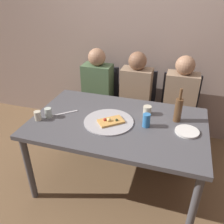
% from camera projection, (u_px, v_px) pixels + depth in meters
% --- Properties ---
extents(ground_plane, '(8.00, 8.00, 0.00)m').
position_uv_depth(ground_plane, '(117.00, 181.00, 2.48)').
color(ground_plane, brown).
extents(back_wall, '(6.00, 0.10, 2.60)m').
position_uv_depth(back_wall, '(145.00, 33.00, 2.81)').
color(back_wall, gray).
rests_on(back_wall, ground_plane).
extents(dining_table, '(1.56, 0.97, 0.75)m').
position_uv_depth(dining_table, '(118.00, 128.00, 2.14)').
color(dining_table, '#4C4C51').
rests_on(dining_table, ground_plane).
extents(pizza_tray, '(0.45, 0.45, 0.01)m').
position_uv_depth(pizza_tray, '(109.00, 122.00, 2.09)').
color(pizza_tray, '#ADADB2').
rests_on(pizza_tray, dining_table).
extents(pizza_slice_last, '(0.25, 0.24, 0.05)m').
position_uv_depth(pizza_slice_last, '(111.00, 121.00, 2.06)').
color(pizza_slice_last, tan).
rests_on(pizza_slice_last, pizza_tray).
extents(wine_bottle, '(0.07, 0.07, 0.32)m').
position_uv_depth(wine_bottle, '(178.00, 109.00, 2.05)').
color(wine_bottle, brown).
rests_on(wine_bottle, dining_table).
extents(tumbler_near, '(0.08, 0.08, 0.08)m').
position_uv_depth(tumbler_near, '(147.00, 110.00, 2.19)').
color(tumbler_near, beige).
rests_on(tumbler_near, dining_table).
extents(tumbler_far, '(0.06, 0.06, 0.09)m').
position_uv_depth(tumbler_far, '(38.00, 116.00, 2.10)').
color(tumbler_far, beige).
rests_on(tumbler_far, dining_table).
extents(wine_glass, '(0.06, 0.06, 0.09)m').
position_uv_depth(wine_glass, '(48.00, 113.00, 2.14)').
color(wine_glass, '#B7C6BC').
rests_on(wine_glass, dining_table).
extents(soda_can, '(0.07, 0.07, 0.12)m').
position_uv_depth(soda_can, '(146.00, 120.00, 2.00)').
color(soda_can, '#337AC1').
rests_on(soda_can, dining_table).
extents(plate_stack, '(0.20, 0.20, 0.02)m').
position_uv_depth(plate_stack, '(187.00, 131.00, 1.95)').
color(plate_stack, white).
rests_on(plate_stack, dining_table).
extents(table_knife, '(0.18, 0.16, 0.01)m').
position_uv_depth(table_knife, '(66.00, 113.00, 2.23)').
color(table_knife, '#B7B7BC').
rests_on(table_knife, dining_table).
extents(chair_left, '(0.44, 0.44, 0.90)m').
position_uv_depth(chair_left, '(100.00, 97.00, 3.08)').
color(chair_left, black).
rests_on(chair_left, ground_plane).
extents(chair_middle, '(0.44, 0.44, 0.90)m').
position_uv_depth(chair_middle, '(136.00, 102.00, 2.96)').
color(chair_middle, black).
rests_on(chair_middle, ground_plane).
extents(chair_right, '(0.44, 0.44, 0.90)m').
position_uv_depth(chair_right, '(178.00, 108.00, 2.82)').
color(chair_right, black).
rests_on(chair_right, ground_plane).
extents(guest_in_sweater, '(0.36, 0.56, 1.17)m').
position_uv_depth(guest_in_sweater, '(95.00, 93.00, 2.89)').
color(guest_in_sweater, '#4C6B47').
rests_on(guest_in_sweater, ground_plane).
extents(guest_in_beanie, '(0.36, 0.56, 1.17)m').
position_uv_depth(guest_in_beanie, '(134.00, 98.00, 2.77)').
color(guest_in_beanie, '#937A60').
rests_on(guest_in_beanie, ground_plane).
extents(guest_by_wall, '(0.36, 0.56, 1.17)m').
position_uv_depth(guest_by_wall, '(179.00, 104.00, 2.63)').
color(guest_by_wall, '#937A60').
rests_on(guest_by_wall, ground_plane).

